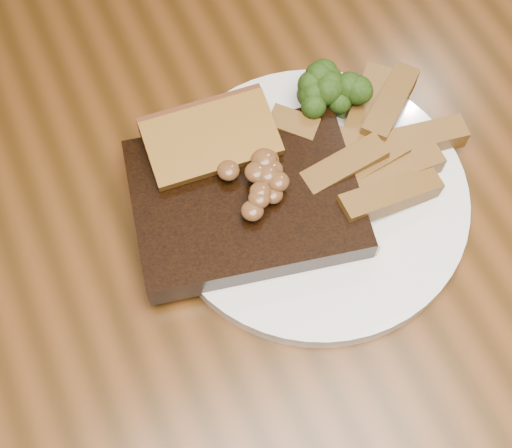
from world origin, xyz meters
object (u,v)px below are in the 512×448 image
(plate, at_px, (315,199))
(steak, at_px, (245,199))
(dining_table, at_px, (271,274))
(potato_wedges, at_px, (368,144))
(garlic_bread, at_px, (213,154))

(plate, bearing_deg, steak, 165.87)
(dining_table, height_order, potato_wedges, potato_wedges)
(potato_wedges, bearing_deg, garlic_bread, 159.65)
(dining_table, height_order, garlic_bread, garlic_bread)
(potato_wedges, bearing_deg, plate, -161.08)
(garlic_bread, distance_m, potato_wedges, 0.13)
(dining_table, distance_m, garlic_bread, 0.14)
(steak, distance_m, potato_wedges, 0.12)
(plate, relative_size, steak, 1.42)
(garlic_bread, height_order, potato_wedges, potato_wedges)
(steak, xyz_separation_m, garlic_bread, (-0.01, 0.05, -0.00))
(dining_table, xyz_separation_m, steak, (-0.01, 0.02, 0.12))
(steak, xyz_separation_m, potato_wedges, (0.12, 0.01, -0.00))
(plate, distance_m, potato_wedges, 0.06)
(steak, relative_size, garlic_bread, 1.71)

